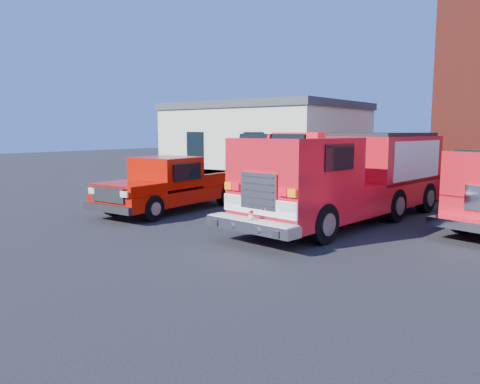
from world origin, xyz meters
The scene contains 4 objects.
ground centered at (0.00, 0.00, 0.00)m, with size 100.00×100.00×0.00m, color black.
side_building centered at (-9.00, 13.00, 2.20)m, with size 10.20×8.20×4.35m.
fire_engine centered at (0.87, 3.13, 1.41)m, with size 3.37×9.06×2.73m.
pickup_truck centered at (-4.90, 1.28, 0.89)m, with size 2.31×5.82×1.88m.
Camera 1 is at (6.84, -10.06, 2.78)m, focal length 35.00 mm.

